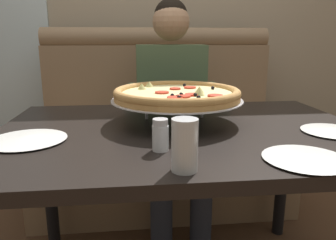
# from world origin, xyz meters

# --- Properties ---
(booth_bench) EXTENTS (1.57, 0.78, 1.13)m
(booth_bench) POSITION_xyz_m (0.00, 0.94, 0.40)
(booth_bench) COLOR #937556
(booth_bench) RESTS_ON ground_plane
(dining_table) EXTENTS (1.35, 0.94, 0.73)m
(dining_table) POSITION_xyz_m (0.00, 0.00, 0.65)
(dining_table) COLOR black
(dining_table) RESTS_ON ground_plane
(diner_main) EXTENTS (0.54, 0.64, 1.27)m
(diner_main) POSITION_xyz_m (0.04, 0.67, 0.71)
(diner_main) COLOR #2D3342
(diner_main) RESTS_ON ground_plane
(pizza) EXTENTS (0.51, 0.51, 0.14)m
(pizza) POSITION_xyz_m (-0.01, 0.09, 0.84)
(pizza) COLOR silver
(pizza) RESTS_ON dining_table
(shaker_pepper_flakes) EXTENTS (0.05, 0.05, 0.10)m
(shaker_pepper_flakes) POSITION_xyz_m (-0.11, -0.24, 0.77)
(shaker_pepper_flakes) COLOR white
(shaker_pepper_flakes) RESTS_ON dining_table
(plate_near_left) EXTENTS (0.21, 0.21, 0.02)m
(plate_near_left) POSITION_xyz_m (0.51, -0.12, 0.74)
(plate_near_left) COLOR white
(plate_near_left) RESTS_ON dining_table
(plate_near_right) EXTENTS (0.25, 0.25, 0.02)m
(plate_near_right) POSITION_xyz_m (-0.52, -0.10, 0.74)
(plate_near_right) COLOR white
(plate_near_right) RESTS_ON dining_table
(plate_far_side) EXTENTS (0.23, 0.23, 0.02)m
(plate_far_side) POSITION_xyz_m (0.28, -0.36, 0.74)
(plate_far_side) COLOR white
(plate_far_side) RESTS_ON dining_table
(drinking_glass) EXTENTS (0.07, 0.07, 0.13)m
(drinking_glass) POSITION_xyz_m (-0.06, -0.39, 0.79)
(drinking_glass) COLOR silver
(drinking_glass) RESTS_ON dining_table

